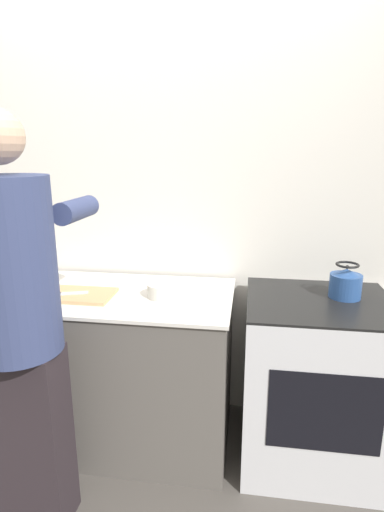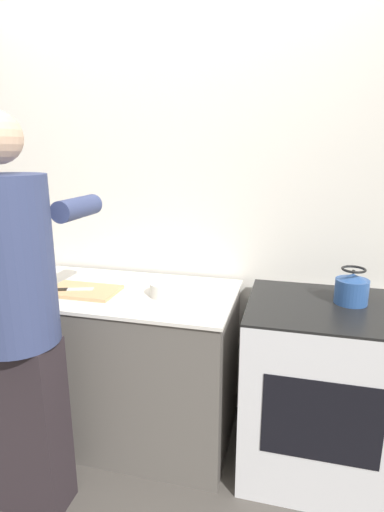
{
  "view_description": "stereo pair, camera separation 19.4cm",
  "coord_description": "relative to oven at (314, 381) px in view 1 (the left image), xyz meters",
  "views": [
    {
      "loc": [
        0.51,
        -1.63,
        1.64
      ],
      "look_at": [
        0.23,
        0.23,
        1.15
      ],
      "focal_mm": 28.0,
      "sensor_mm": 36.0,
      "label": 1
    },
    {
      "loc": [
        0.7,
        -1.59,
        1.64
      ],
      "look_at": [
        0.23,
        0.23,
        1.15
      ],
      "focal_mm": 28.0,
      "sensor_mm": 36.0,
      "label": 2
    }
  ],
  "objects": [
    {
      "name": "bowl_prep",
      "position": [
        -1.8,
        0.19,
        0.47
      ],
      "size": [
        0.14,
        0.14,
        0.07
      ],
      "color": "#C6B789",
      "rests_on": "counter"
    },
    {
      "name": "counter",
      "position": [
        -1.28,
        0.01,
        -0.01
      ],
      "size": [
        1.69,
        0.69,
        0.9
      ],
      "color": "#5B5651",
      "rests_on": "ground_plane"
    },
    {
      "name": "ground_plane",
      "position": [
        -0.87,
        -0.33,
        -0.46
      ],
      "size": [
        12.0,
        12.0,
        0.0
      ],
      "primitive_type": "plane",
      "color": "#4C4742"
    },
    {
      "name": "person",
      "position": [
        -1.28,
        -0.57,
        0.52
      ],
      "size": [
        0.39,
        0.63,
        1.79
      ],
      "color": "#2A2227",
      "rests_on": "ground_plane"
    },
    {
      "name": "wall_back",
      "position": [
        -0.87,
        0.41,
        0.84
      ],
      "size": [
        8.0,
        0.05,
        2.6
      ],
      "color": "silver",
      "rests_on": "ground_plane"
    },
    {
      "name": "knife",
      "position": [
        -1.32,
        -0.1,
        0.46
      ],
      "size": [
        0.22,
        0.1,
        0.01
      ],
      "rotation": [
        0.0,
        0.0,
        0.32
      ],
      "color": "silver",
      "rests_on": "cutting_board"
    },
    {
      "name": "oven",
      "position": [
        0.0,
        0.0,
        0.0
      ],
      "size": [
        0.73,
        0.65,
        0.92
      ],
      "color": "silver",
      "rests_on": "ground_plane"
    },
    {
      "name": "bowl_mixing",
      "position": [
        -0.81,
        -0.01,
        0.47
      ],
      "size": [
        0.17,
        0.17,
        0.07
      ],
      "color": "silver",
      "rests_on": "counter"
    },
    {
      "name": "cutting_board",
      "position": [
        -1.26,
        -0.07,
        0.45
      ],
      "size": [
        0.38,
        0.24,
        0.02
      ],
      "color": "tan",
      "rests_on": "counter"
    },
    {
      "name": "kettle",
      "position": [
        0.13,
        0.06,
        0.53
      ],
      "size": [
        0.16,
        0.16,
        0.18
      ],
      "color": "#284C8C",
      "rests_on": "oven"
    }
  ]
}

